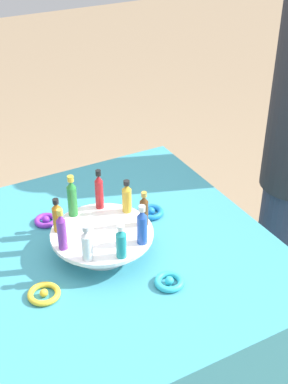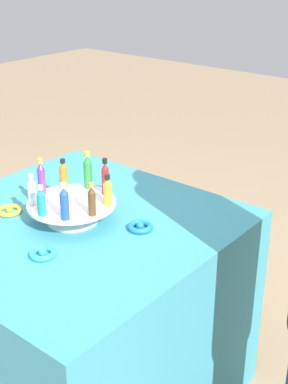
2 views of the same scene
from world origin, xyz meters
name	(u,v)px [view 1 (image 1 of 2)]	position (x,y,z in m)	size (l,w,h in m)	color
party_table	(108,340)	(0.00, 0.00, 0.40)	(1.04, 1.04, 0.79)	teal
display_stand	(102,238)	(0.00, 0.00, 0.84)	(0.31, 0.31, 0.07)	white
bottle_teal	(120,243)	(0.13, 0.00, 0.92)	(0.03, 0.03, 0.11)	teal
bottle_blue	(142,226)	(0.10, 0.08, 0.93)	(0.03, 0.03, 0.13)	#234CAD
bottle_brown	(144,210)	(0.03, 0.13, 0.92)	(0.03, 0.03, 0.12)	brown
bottle_gold	(127,197)	(-0.06, 0.12, 0.92)	(0.03, 0.03, 0.11)	gold
bottle_red	(99,191)	(-0.12, 0.05, 0.93)	(0.03, 0.03, 0.14)	#B21E23
bottle_green	(72,197)	(-0.13, -0.04, 0.93)	(0.03, 0.03, 0.14)	#288438
bottle_amber	(57,216)	(-0.07, -0.11, 0.92)	(0.03, 0.03, 0.11)	#AD6B19
bottle_purple	(62,231)	(0.02, -0.13, 0.93)	(0.03, 0.03, 0.13)	#702D93
bottle_clear	(87,244)	(0.10, -0.09, 0.92)	(0.03, 0.03, 0.11)	silver
ribbon_bow_teal	(169,282)	(0.23, 0.10, 0.80)	(0.09, 0.09, 0.03)	#2DB7CC
ribbon_bow_blue	(151,212)	(-0.10, 0.23, 0.80)	(0.09, 0.09, 0.03)	blue
ribbon_bow_purple	(46,220)	(-0.23, -0.10, 0.80)	(0.08, 0.08, 0.03)	purple
ribbon_bow_gold	(44,294)	(0.10, -0.23, 0.80)	(0.09, 0.09, 0.02)	gold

